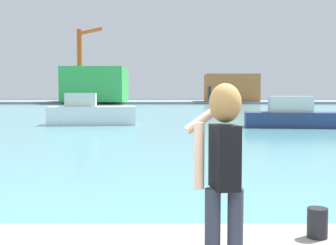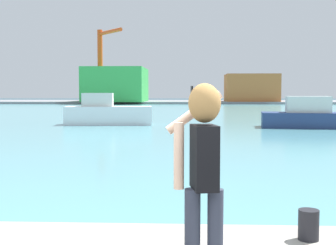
% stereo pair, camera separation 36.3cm
% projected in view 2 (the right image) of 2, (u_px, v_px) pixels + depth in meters
% --- Properties ---
extents(ground_plane, '(220.00, 220.00, 0.00)m').
position_uv_depth(ground_plane, '(187.00, 112.00, 53.65)').
color(ground_plane, '#334751').
extents(harbor_water, '(140.00, 100.00, 0.02)m').
position_uv_depth(harbor_water, '(187.00, 111.00, 55.64)').
color(harbor_water, '#599EA8').
rests_on(harbor_water, ground_plane).
extents(far_shore_dock, '(140.00, 20.00, 0.46)m').
position_uv_depth(far_shore_dock, '(188.00, 102.00, 95.49)').
color(far_shore_dock, gray).
rests_on(far_shore_dock, ground_plane).
extents(person_photographer, '(0.53, 0.55, 1.74)m').
position_uv_depth(person_photographer, '(203.00, 161.00, 3.96)').
color(person_photographer, '#2D3342').
rests_on(person_photographer, quay_promenade).
extents(harbor_bollard, '(0.23, 0.23, 0.34)m').
position_uv_depth(harbor_bollard, '(309.00, 225.00, 5.13)').
color(harbor_bollard, black).
rests_on(harbor_bollard, quay_promenade).
extents(boat_moored, '(6.26, 2.71, 2.24)m').
position_uv_depth(boat_moored, '(107.00, 113.00, 32.43)').
color(boat_moored, white).
rests_on(boat_moored, harbor_water).
extents(boat_moored_2, '(8.04, 3.31, 2.04)m').
position_uv_depth(boat_moored_2, '(320.00, 117.00, 29.51)').
color(boat_moored_2, navy).
rests_on(boat_moored_2, harbor_water).
extents(warehouse_left, '(11.59, 13.86, 6.60)m').
position_uv_depth(warehouse_left, '(116.00, 85.00, 90.55)').
color(warehouse_left, green).
rests_on(warehouse_left, far_shore_dock).
extents(warehouse_right, '(10.12, 8.47, 5.35)m').
position_uv_depth(warehouse_right, '(251.00, 88.00, 90.09)').
color(warehouse_right, '#B26633').
rests_on(warehouse_right, far_shore_dock).
extents(port_crane, '(5.90, 7.15, 14.05)m').
position_uv_depth(port_crane, '(102.00, 58.00, 89.14)').
color(port_crane, '#D84C19').
rests_on(port_crane, far_shore_dock).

